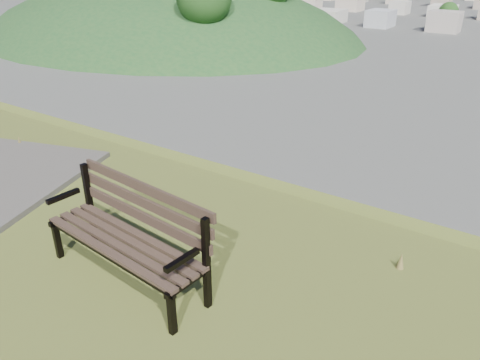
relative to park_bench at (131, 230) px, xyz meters
The scene contains 2 objects.
park_bench is the anchor object (origin of this frame).
green_wooded_hill 180.69m from the park_bench, 132.57° to the left, with size 172.12×137.69×86.06m.
Camera 1 is at (3.23, -0.99, 27.93)m, focal length 35.00 mm.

